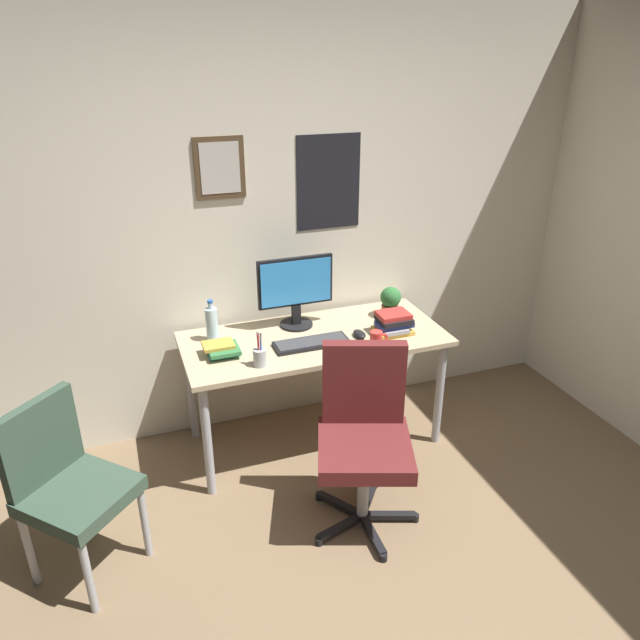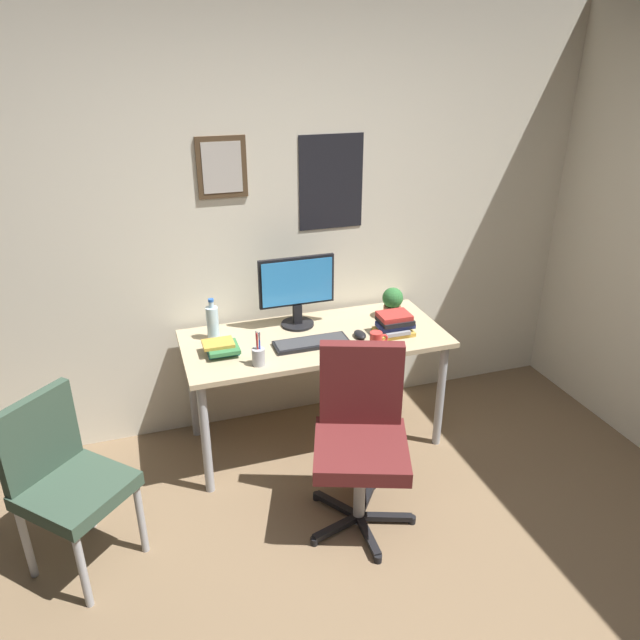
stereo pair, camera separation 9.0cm
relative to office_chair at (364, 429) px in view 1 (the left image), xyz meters
The scene contains 13 objects.
wall_back 1.38m from the office_chair, 101.93° to the left, with size 4.40×0.10×2.60m.
desk 0.71m from the office_chair, 91.58° to the left, with size 1.54×0.68×0.72m.
office_chair is the anchor object (origin of this frame).
side_chair 1.41m from the office_chair, behind, with size 0.59×0.59×0.88m.
monitor 0.99m from the office_chair, 94.62° to the left, with size 0.46×0.20×0.43m.
keyboard 0.64m from the office_chair, 96.68° to the left, with size 0.43×0.15×0.03m.
computer_mouse 0.68m from the office_chair, 69.27° to the left, with size 0.06×0.11×0.04m.
water_bottle 1.08m from the office_chair, 124.65° to the left, with size 0.07×0.07×0.25m.
coffee_mug_near 0.58m from the office_chair, 59.39° to the left, with size 0.11×0.07×0.10m.
potted_plant 1.01m from the office_chair, 57.06° to the left, with size 0.13×0.13×0.19m.
pen_cup 0.67m from the office_chair, 131.15° to the left, with size 0.07×0.07×0.20m.
book_stack_left 0.78m from the office_chair, 53.25° to the left, with size 0.22×0.17×0.13m.
book_stack_right 0.90m from the office_chair, 131.19° to the left, with size 0.19×0.17×0.07m.
Camera 1 is at (-0.82, -1.25, 2.28)m, focal length 33.55 mm.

